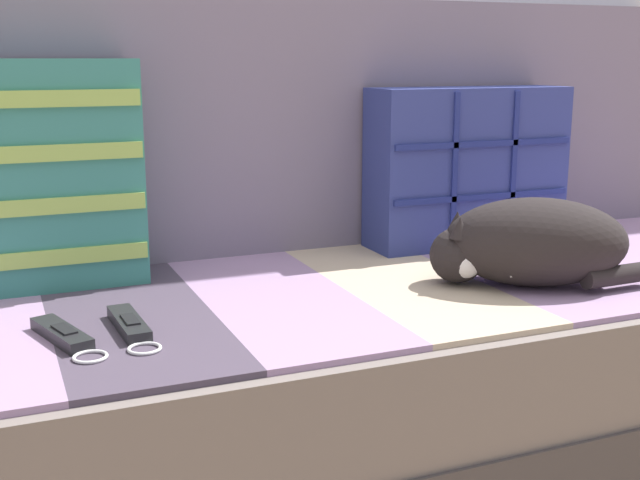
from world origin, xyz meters
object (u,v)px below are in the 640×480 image
(sleeping_cat, at_px, (527,244))
(throw_pillow_striped, at_px, (30,176))
(throw_pillow_quilted, at_px, (467,167))
(couch, at_px, (391,372))
(game_remote_near, at_px, (130,325))
(game_remote_far, at_px, (64,335))

(sleeping_cat, bearing_deg, throw_pillow_striped, 157.62)
(throw_pillow_quilted, bearing_deg, couch, -146.64)
(throw_pillow_quilted, height_order, throw_pillow_striped, throw_pillow_striped)
(sleeping_cat, xyz_separation_m, game_remote_near, (-0.71, 0.02, -0.07))
(throw_pillow_quilted, height_order, game_remote_near, throw_pillow_quilted)
(sleeping_cat, height_order, game_remote_far, sleeping_cat)
(throw_pillow_striped, height_order, sleeping_cat, throw_pillow_striped)
(game_remote_near, bearing_deg, couch, 14.44)
(couch, xyz_separation_m, throw_pillow_striped, (-0.63, 0.18, 0.40))
(throw_pillow_striped, distance_m, game_remote_far, 0.38)
(couch, height_order, sleeping_cat, sleeping_cat)
(throw_pillow_striped, bearing_deg, couch, -15.90)
(throw_pillow_striped, distance_m, sleeping_cat, 0.89)
(throw_pillow_quilted, distance_m, game_remote_far, 0.96)
(sleeping_cat, distance_m, game_remote_far, 0.81)
(couch, bearing_deg, game_remote_far, -167.01)
(throw_pillow_quilted, height_order, game_remote_far, throw_pillow_quilted)
(throw_pillow_quilted, xyz_separation_m, sleeping_cat, (-0.09, -0.34, -0.10))
(throw_pillow_quilted, relative_size, game_remote_near, 2.20)
(sleeping_cat, relative_size, game_remote_near, 1.85)
(sleeping_cat, xyz_separation_m, game_remote_far, (-0.80, 0.02, -0.07))
(game_remote_near, xyz_separation_m, game_remote_far, (-0.10, -0.01, -0.00))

